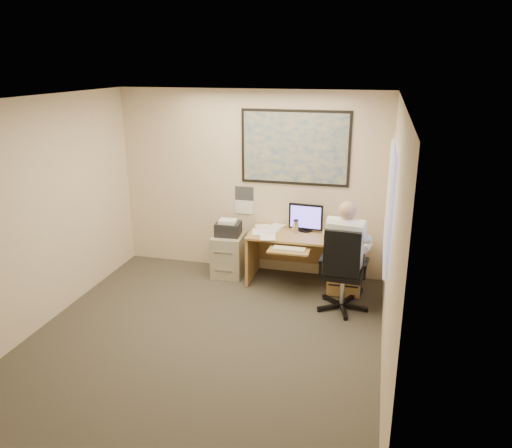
% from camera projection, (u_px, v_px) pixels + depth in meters
% --- Properties ---
extents(room_shell, '(4.00, 4.50, 2.70)m').
position_uv_depth(room_shell, '(197.00, 231.00, 5.29)').
color(room_shell, '#3B372E').
rests_on(room_shell, ground).
extents(desk, '(1.60, 0.97, 1.14)m').
position_uv_depth(desk, '(329.00, 256.00, 7.04)').
color(desk, '#A48046').
rests_on(desk, ground).
extents(world_map, '(1.56, 0.03, 1.06)m').
position_uv_depth(world_map, '(295.00, 148.00, 7.02)').
color(world_map, '#1E4C93').
rests_on(world_map, room_shell).
extents(wall_calendar, '(0.28, 0.01, 0.42)m').
position_uv_depth(wall_calendar, '(244.00, 200.00, 7.46)').
color(wall_calendar, white).
rests_on(wall_calendar, room_shell).
extents(window_blinds, '(0.06, 1.40, 1.30)m').
position_uv_depth(window_blinds, '(390.00, 205.00, 5.51)').
color(window_blinds, silver).
rests_on(window_blinds, room_shell).
extents(filing_cabinet, '(0.47, 0.55, 0.86)m').
position_uv_depth(filing_cabinet, '(229.00, 251.00, 7.44)').
color(filing_cabinet, '#A49B84').
rests_on(filing_cabinet, ground).
extents(office_chair, '(0.72, 0.72, 1.14)m').
position_uv_depth(office_chair, '(343.00, 287.00, 6.34)').
color(office_chair, black).
rests_on(office_chair, ground).
extents(person, '(0.72, 0.93, 1.43)m').
position_uv_depth(person, '(345.00, 256.00, 6.30)').
color(person, white).
rests_on(person, office_chair).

